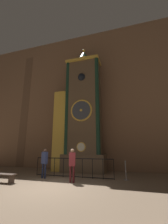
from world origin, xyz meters
The scene contains 8 objects.
ground_plane centered at (0.00, 0.00, 0.00)m, with size 28.00×28.00×0.00m, color #75604C.
cathedral_back_wall centered at (-0.09, 6.14, 6.50)m, with size 24.00×0.32×13.02m.
clock_tower centered at (-0.18, 4.93, 4.48)m, with size 4.18×1.78×10.61m.
railing_fence centered at (0.14, 2.65, 0.63)m, with size 5.11×0.05×1.15m.
visitor_near centered at (-1.42, 1.87, 1.04)m, with size 0.39×0.30×1.73m.
visitor_far centered at (0.62, 1.31, 1.03)m, with size 0.39×0.31×1.72m.
stanchion_post centered at (3.32, 2.82, 0.34)m, with size 0.28×0.28×1.05m.
visitor_bench centered at (-2.80, 0.22, 0.31)m, with size 1.32×0.40×0.44m.
Camera 1 is at (3.72, -6.58, 1.75)m, focal length 24.00 mm.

